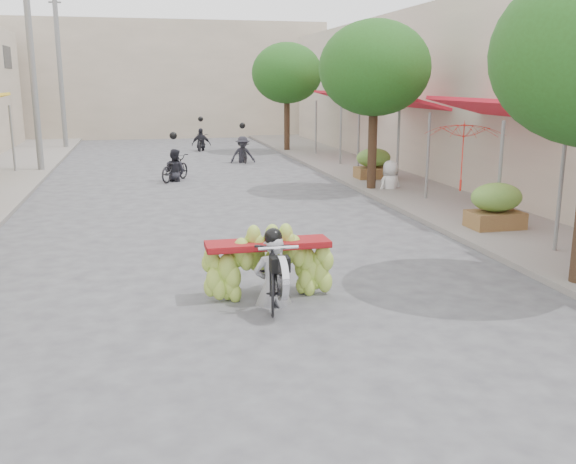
{
  "coord_description": "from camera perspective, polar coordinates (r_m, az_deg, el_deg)",
  "views": [
    {
      "loc": [
        -1.65,
        -4.95,
        3.39
      ],
      "look_at": [
        0.54,
        4.57,
        1.1
      ],
      "focal_mm": 40.0,
      "sensor_mm": 36.0,
      "label": 1
    }
  ],
  "objects": [
    {
      "name": "banana_motorbike",
      "position": [
        10.01,
        -1.54,
        -2.44
      ],
      "size": [
        2.2,
        1.97,
        2.07
      ],
      "color": "black",
      "rests_on": "ground"
    },
    {
      "name": "market_umbrella",
      "position": [
        16.37,
        15.49,
        9.51
      ],
      "size": [
        2.12,
        2.12,
        1.74
      ],
      "rotation": [
        0.0,
        0.0,
        -0.12
      ],
      "color": "red",
      "rests_on": "ground"
    },
    {
      "name": "utility_pole_back",
      "position": [
        35.16,
        -19.61,
        13.51
      ],
      "size": [
        0.6,
        0.24,
        8.0
      ],
      "color": "slate",
      "rests_on": "ground"
    },
    {
      "name": "sidewalk_right",
      "position": [
        22.0,
        10.42,
        4.28
      ],
      "size": [
        4.0,
        60.0,
        0.12
      ],
      "primitive_type": "cube",
      "color": "gray",
      "rests_on": "ground"
    },
    {
      "name": "street_tree_far",
      "position": [
        31.74,
        -0.1,
        13.92
      ],
      "size": [
        3.4,
        3.4,
        5.25
      ],
      "color": "#3A2719",
      "rests_on": "ground"
    },
    {
      "name": "street_tree_mid",
      "position": [
        20.22,
        7.71,
        14.21
      ],
      "size": [
        3.4,
        3.4,
        5.25
      ],
      "color": "#3A2719",
      "rests_on": "ground"
    },
    {
      "name": "bg_motorbike_a",
      "position": [
        22.78,
        -10.08,
        6.33
      ],
      "size": [
        1.38,
        1.69,
        1.95
      ],
      "color": "black",
      "rests_on": "ground"
    },
    {
      "name": "ground",
      "position": [
        6.22,
        4.87,
        -19.88
      ],
      "size": [
        120.0,
        120.0,
        0.0
      ],
      "primitive_type": "plane",
      "color": "#56565B",
      "rests_on": "ground"
    },
    {
      "name": "utility_pole_far",
      "position": [
        26.23,
        -21.8,
        13.69
      ],
      "size": [
        0.6,
        0.24,
        8.0
      ],
      "color": "slate",
      "rests_on": "ground"
    },
    {
      "name": "bg_motorbike_c",
      "position": [
        32.78,
        -7.74,
        8.63
      ],
      "size": [
        1.08,
        1.51,
        1.95
      ],
      "color": "black",
      "rests_on": "ground"
    },
    {
      "name": "produce_crate_far",
      "position": [
        22.53,
        7.6,
        6.27
      ],
      "size": [
        1.2,
        0.88,
        1.16
      ],
      "color": "brown",
      "rests_on": "ground"
    },
    {
      "name": "far_building",
      "position": [
        42.98,
        -11.02,
        13.12
      ],
      "size": [
        20.0,
        6.0,
        7.0
      ],
      "primitive_type": "cube",
      "color": "#BAA993",
      "rests_on": "ground"
    },
    {
      "name": "shophouse_row_right",
      "position": [
        23.35,
        23.29,
        11.2
      ],
      "size": [
        9.77,
        40.0,
        6.0
      ],
      "color": "#BDAE9C",
      "rests_on": "ground"
    },
    {
      "name": "produce_crate_mid",
      "position": [
        15.38,
        18.02,
        2.53
      ],
      "size": [
        1.2,
        0.88,
        1.16
      ],
      "color": "brown",
      "rests_on": "ground"
    },
    {
      "name": "bg_motorbike_b",
      "position": [
        27.66,
        -4.06,
        7.97
      ],
      "size": [
        1.09,
        1.53,
        1.95
      ],
      "color": "black",
      "rests_on": "ground"
    },
    {
      "name": "pedestrian",
      "position": [
        20.38,
        9.13,
        6.29
      ],
      "size": [
        0.98,
        0.75,
        1.75
      ],
      "rotation": [
        0.0,
        0.0,
        3.45
      ],
      "color": "white",
      "rests_on": "ground"
    }
  ]
}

